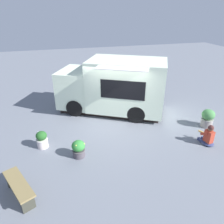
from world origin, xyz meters
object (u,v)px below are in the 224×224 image
object	(u,v)px
food_truck	(114,88)
planter_flowering_near	(79,149)
planter_flowering_side	(208,118)
plaza_bench	(19,186)
person_customer	(208,136)
planter_flowering_far	(42,139)

from	to	relation	value
food_truck	planter_flowering_near	xyz separation A→B (m)	(2.22, 3.23, -0.92)
planter_flowering_side	plaza_bench	world-z (taller)	planter_flowering_side
person_customer	planter_flowering_near	bearing A→B (deg)	-6.52
planter_flowering_far	planter_flowering_side	bearing A→B (deg)	177.11
planter_flowering_near	plaza_bench	distance (m)	2.26
planter_flowering_near	person_customer	bearing A→B (deg)	173.48
planter_flowering_far	food_truck	bearing A→B (deg)	-146.42
planter_flowering_far	planter_flowering_side	xyz separation A→B (m)	(-6.98, 0.35, 0.09)
planter_flowering_near	planter_flowering_far	xyz separation A→B (m)	(1.25, -0.93, 0.01)
planter_flowering_near	planter_flowering_side	world-z (taller)	planter_flowering_side
planter_flowering_far	person_customer	bearing A→B (deg)	166.40
food_truck	planter_flowering_far	xyz separation A→B (m)	(3.47, 2.30, -0.91)
food_truck	plaza_bench	size ratio (longest dim) A/B	3.71
person_customer	planter_flowering_far	distance (m)	6.33
planter_flowering_side	planter_flowering_near	bearing A→B (deg)	5.72
person_customer	planter_flowering_near	distance (m)	4.93
food_truck	planter_flowering_side	world-z (taller)	food_truck
food_truck	planter_flowering_near	distance (m)	4.03
food_truck	planter_flowering_far	size ratio (longest dim) A/B	8.11
planter_flowering_side	plaza_bench	distance (m)	7.79
food_truck	person_customer	bearing A→B (deg)	125.23
person_customer	plaza_bench	distance (m)	6.76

